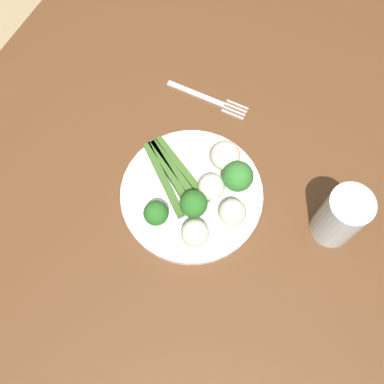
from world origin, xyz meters
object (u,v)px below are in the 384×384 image
dining_table (194,210)px  broccoli_front_left (156,213)px  cauliflower_left (195,233)px  cauliflower_back_right (225,156)px  water_glass (341,217)px  plate (192,195)px  asparagus_bundle (173,175)px  broccoli_near_center (194,204)px  fork (208,99)px  cauliflower_edge (211,187)px  broccoli_right (238,177)px  cauliflower_mid (233,212)px

dining_table → broccoli_front_left: size_ratio=23.25×
cauliflower_left → cauliflower_back_right: (-0.15, -0.02, 0.00)m
cauliflower_back_right → water_glass: water_glass is taller
plate → cauliflower_left: cauliflower_left is taller
asparagus_bundle → broccoli_near_center: broccoli_near_center is taller
asparagus_bundle → cauliflower_left: (0.08, 0.09, 0.02)m
plate → fork: 0.20m
asparagus_bundle → broccoli_front_left: bearing=-50.3°
fork → cauliflower_edge: bearing=-63.9°
dining_table → cauliflower_edge: size_ratio=25.72×
broccoli_right → cauliflower_edge: 0.05m
broccoli_right → cauliflower_left: 0.12m
cauliflower_edge → cauliflower_mid: bearing=64.3°
water_glass → cauliflower_left: bearing=-57.5°
dining_table → water_glass: 0.29m
cauliflower_edge → water_glass: water_glass is taller
dining_table → cauliflower_mid: 0.16m
cauliflower_mid → water_glass: 0.17m
asparagus_bundle → fork: bearing=127.1°
cauliflower_mid → cauliflower_left: 0.07m
plate → asparagus_bundle: size_ratio=1.62×
dining_table → cauliflower_left: 0.17m
asparagus_bundle → cauliflower_mid: (0.02, 0.12, 0.02)m
dining_table → broccoli_right: broccoli_right is taller
broccoli_front_left → cauliflower_back_right: bearing=159.9°
cauliflower_left → plate: bearing=-149.0°
dining_table → asparagus_bundle: (-0.00, -0.04, 0.12)m
broccoli_front_left → dining_table: bearing=159.3°
cauliflower_left → fork: 0.28m
dining_table → water_glass: size_ratio=9.71×
cauliflower_mid → cauliflower_left: bearing=-32.4°
broccoli_front_left → water_glass: (-0.13, 0.27, 0.02)m
water_glass → broccoli_right: bearing=-87.3°
plate → dining_table: bearing=-176.3°
cauliflower_mid → cauliflower_edge: size_ratio=1.00×
broccoli_near_center → fork: size_ratio=0.35×
cauliflower_back_right → fork: size_ratio=0.32×
asparagus_bundle → water_glass: size_ratio=1.25×
broccoli_right → cauliflower_back_right: size_ratio=1.22×
asparagus_bundle → cauliflower_back_right: size_ratio=2.92×
asparagus_bundle → dining_table: bearing=26.3°
asparagus_bundle → fork: size_ratio=0.93×
asparagus_bundle → broccoli_right: 0.12m
broccoli_right → cauliflower_mid: (0.06, 0.02, -0.01)m
cauliflower_back_right → asparagus_bundle: bearing=-45.8°
broccoli_right → cauliflower_back_right: 0.05m
dining_table → cauliflower_mid: size_ratio=25.60×
cauliflower_left → cauliflower_back_right: cauliflower_back_right is taller
cauliflower_left → cauliflower_back_right: bearing=-173.2°
cauliflower_back_right → cauliflower_left: bearing=6.8°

